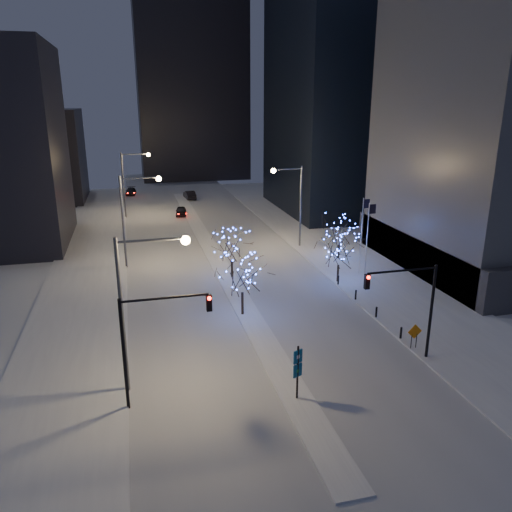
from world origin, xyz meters
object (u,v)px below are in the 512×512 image
object	(u,v)px
car_mid	(190,195)
construction_sign	(415,334)
car_far	(131,191)
holiday_tree_median_near	(242,275)
holiday_tree_median_far	(232,246)
street_lamp_east	(294,196)
traffic_signal_east	(412,298)
holiday_tree_plaza_near	(339,250)
car_near	(181,211)
street_lamp_w_near	(138,293)
traffic_signal_west	(150,333)
street_lamp_w_far	(130,175)
wayfinding_sign	(298,367)
holiday_tree_plaza_far	(340,232)
street_lamp_w_mid	(132,208)

from	to	relation	value
car_mid	construction_sign	size ratio (longest dim) A/B	2.49
car_far	car_mid	bearing A→B (deg)	-29.52
holiday_tree_median_near	holiday_tree_median_far	size ratio (longest dim) A/B	1.04
street_lamp_east	holiday_tree_median_near	world-z (taller)	street_lamp_east
traffic_signal_east	car_far	distance (m)	73.22
holiday_tree_plaza_near	car_near	bearing A→B (deg)	109.21
street_lamp_w_near	holiday_tree_plaza_near	world-z (taller)	street_lamp_w_near
traffic_signal_west	traffic_signal_east	distance (m)	17.41
car_far	traffic_signal_east	bearing A→B (deg)	-71.05
street_lamp_w_far	construction_sign	world-z (taller)	street_lamp_w_far
holiday_tree_median_near	wayfinding_sign	distance (m)	13.09
holiday_tree_median_near	street_lamp_w_near	bearing A→B (deg)	-132.05
car_far	street_lamp_w_far	bearing A→B (deg)	-85.08
wayfinding_sign	car_mid	bearing A→B (deg)	64.33
holiday_tree_plaza_far	traffic_signal_east	bearing A→B (deg)	-101.51
car_far	holiday_tree_plaza_far	world-z (taller)	holiday_tree_plaza_far
traffic_signal_west	wayfinding_sign	bearing A→B (deg)	-11.05
car_far	holiday_tree_plaza_near	size ratio (longest dim) A/B	0.86
street_lamp_east	car_mid	world-z (taller)	street_lamp_east
holiday_tree_median_near	wayfinding_sign	bearing A→B (deg)	-87.93
holiday_tree_median_near	holiday_tree_plaza_far	xyz separation A→B (m)	(14.12, 12.63, -0.40)
street_lamp_w_far	holiday_tree_plaza_near	distance (m)	40.28
holiday_tree_plaza_near	traffic_signal_east	bearing A→B (deg)	-95.62
traffic_signal_west	holiday_tree_plaza_far	xyz separation A→B (m)	(22.06, 23.99, -1.51)
car_mid	street_lamp_w_mid	bearing A→B (deg)	69.91
traffic_signal_west	holiday_tree_median_near	distance (m)	13.90
street_lamp_w_far	wayfinding_sign	xyz separation A→B (m)	(8.91, -53.65, -4.26)
street_lamp_w_near	car_far	bearing A→B (deg)	90.05
street_lamp_w_far	car_mid	size ratio (longest dim) A/B	2.13
holiday_tree_plaza_far	street_lamp_w_near	bearing A→B (deg)	-135.73
street_lamp_w_far	holiday_tree_plaza_far	xyz separation A→B (m)	(22.56, -28.01, -3.25)
car_mid	holiday_tree_median_near	bearing A→B (deg)	83.24
car_far	holiday_tree_median_far	world-z (taller)	holiday_tree_median_far
holiday_tree_plaza_far	street_lamp_east	bearing A→B (deg)	120.48
car_near	holiday_tree_median_far	world-z (taller)	holiday_tree_median_far
street_lamp_east	holiday_tree_median_far	bearing A→B (deg)	-135.91
holiday_tree_plaza_near	construction_sign	world-z (taller)	holiday_tree_plaza_near
street_lamp_w_near	traffic_signal_west	bearing A→B (deg)	-76.04
street_lamp_w_mid	car_near	world-z (taller)	street_lamp_w_mid
holiday_tree_plaza_near	construction_sign	size ratio (longest dim) A/B	2.75
car_near	holiday_tree_median_near	size ratio (longest dim) A/B	0.75
car_far	holiday_tree_plaza_far	distance (m)	53.01
street_lamp_east	car_far	bearing A→B (deg)	114.51
car_near	holiday_tree_plaza_far	size ratio (longest dim) A/B	0.77
car_mid	construction_sign	xyz separation A→B (m)	(8.80, -62.34, 0.51)
traffic_signal_west	holiday_tree_plaza_far	size ratio (longest dim) A/B	1.34
street_lamp_w_mid	holiday_tree_median_near	distance (m)	18.00
car_near	holiday_tree_median_far	size ratio (longest dim) A/B	0.78
traffic_signal_east	street_lamp_east	bearing A→B (deg)	87.74
street_lamp_w_mid	holiday_tree_plaza_near	xyz separation A→B (m)	(19.44, -10.15, -3.06)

